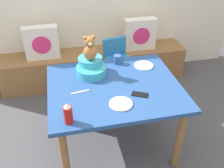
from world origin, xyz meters
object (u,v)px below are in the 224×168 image
at_px(dining_table, 114,94).
at_px(coffee_mug, 118,59).
at_px(dinner_plate_far, 144,66).
at_px(ketchup_bottle, 68,114).
at_px(pillow_floral_right, 140,34).
at_px(dinner_plate_near, 121,104).
at_px(highchair, 118,61).
at_px(infant_seat_teal, 91,67).
at_px(teddy_bear, 90,49).
at_px(pillow_floral_left, 42,43).
at_px(cell_phone, 140,94).

height_order(dining_table, coffee_mug, coffee_mug).
bearing_deg(dinner_plate_far, ketchup_bottle, -139.99).
relative_size(pillow_floral_right, dinner_plate_far, 2.20).
distance_m(dining_table, dinner_plate_near, 0.31).
distance_m(highchair, ketchup_bottle, 1.46).
height_order(infant_seat_teal, teddy_bear, teddy_bear).
distance_m(infant_seat_teal, coffee_mug, 0.34).
xyz_separation_m(teddy_bear, coffee_mug, (0.31, 0.15, -0.23)).
xyz_separation_m(pillow_floral_left, highchair, (0.93, -0.42, -0.16)).
relative_size(ketchup_bottle, coffee_mug, 1.54).
distance_m(dining_table, teddy_bear, 0.49).
distance_m(pillow_floral_left, ketchup_bottle, 1.68).
xyz_separation_m(pillow_floral_right, cell_phone, (-0.46, -1.44, 0.06)).
relative_size(dining_table, dinner_plate_far, 6.16).
distance_m(pillow_floral_left, coffee_mug, 1.18).
bearing_deg(pillow_floral_left, ketchup_bottle, -81.92).
bearing_deg(ketchup_bottle, pillow_floral_left, 98.08).
bearing_deg(coffee_mug, infant_seat_teal, -154.39).
bearing_deg(pillow_floral_left, coffee_mug, -45.89).
bearing_deg(dinner_plate_near, dinner_plate_far, 55.57).
bearing_deg(ketchup_bottle, coffee_mug, 54.72).
height_order(dining_table, ketchup_bottle, ketchup_bottle).
height_order(pillow_floral_left, dining_table, pillow_floral_left).
bearing_deg(dining_table, pillow_floral_right, 62.44).
distance_m(pillow_floral_right, ketchup_bottle, 2.00).
xyz_separation_m(dining_table, dinner_plate_near, (-0.01, -0.29, 0.10)).
relative_size(coffee_mug, cell_phone, 0.83).
bearing_deg(infant_seat_teal, highchair, 53.85).
distance_m(dinner_plate_far, cell_phone, 0.52).
bearing_deg(teddy_bear, dinner_plate_far, 3.19).
distance_m(highchair, dinner_plate_near, 1.17).
height_order(teddy_bear, dinner_plate_near, teddy_bear).
bearing_deg(infant_seat_teal, teddy_bear, -90.00).
bearing_deg(ketchup_bottle, highchair, 60.96).
height_order(dining_table, highchair, highchair).
xyz_separation_m(pillow_floral_right, teddy_bear, (-0.83, -0.99, 0.34)).
height_order(dining_table, infant_seat_teal, infant_seat_teal).
xyz_separation_m(highchair, ketchup_bottle, (-0.69, -1.25, 0.31)).
relative_size(dining_table, teddy_bear, 4.93).
bearing_deg(infant_seat_teal, coffee_mug, 25.61).
distance_m(coffee_mug, dinner_plate_far, 0.29).
bearing_deg(dining_table, teddy_bear, 124.95).
distance_m(ketchup_bottle, dinner_plate_far, 1.10).
relative_size(pillow_floral_right, cell_phone, 3.06).
xyz_separation_m(infant_seat_teal, cell_phone, (0.37, -0.45, -0.07)).
relative_size(dining_table, coffee_mug, 10.26).
bearing_deg(pillow_floral_left, pillow_floral_right, 0.00).
distance_m(dining_table, coffee_mug, 0.45).
height_order(dining_table, teddy_bear, teddy_bear).
bearing_deg(ketchup_bottle, pillow_floral_right, 56.43).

